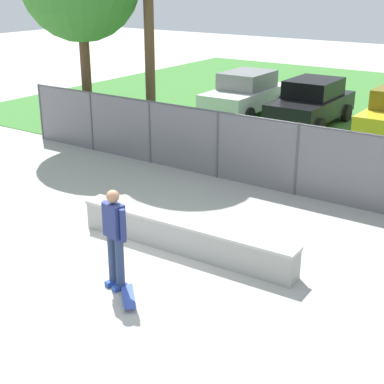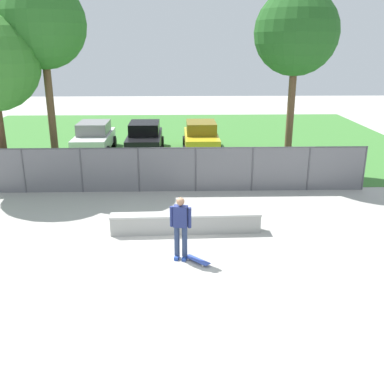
# 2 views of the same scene
# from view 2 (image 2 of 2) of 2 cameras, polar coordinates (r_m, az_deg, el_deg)

# --- Properties ---
(ground_plane) EXTENTS (80.00, 80.00, 0.00)m
(ground_plane) POSITION_cam_2_polar(r_m,az_deg,el_deg) (12.81, -3.87, -7.62)
(ground_plane) COLOR #ADAAA3
(grass_strip) EXTENTS (28.08, 20.00, 0.02)m
(grass_strip) POSITION_cam_2_polar(r_m,az_deg,el_deg) (27.74, -2.65, 6.96)
(grass_strip) COLOR #3D7A33
(grass_strip) RESTS_ON ground
(concrete_ledge) EXTENTS (4.79, 0.62, 0.64)m
(concrete_ledge) POSITION_cam_2_polar(r_m,az_deg,el_deg) (13.81, -0.82, -4.08)
(concrete_ledge) COLOR #999993
(concrete_ledge) RESTS_ON ground
(skateboarder) EXTENTS (0.59, 0.34, 1.82)m
(skateboarder) POSITION_cam_2_polar(r_m,az_deg,el_deg) (11.87, -1.50, -4.44)
(skateboarder) COLOR #2647A5
(skateboarder) RESTS_ON ground
(skateboard) EXTENTS (0.71, 0.71, 0.09)m
(skateboard) POSITION_cam_2_polar(r_m,az_deg,el_deg) (12.07, 0.72, -8.94)
(skateboard) COLOR #334CB2
(skateboard) RESTS_ON ground
(chainlink_fence) EXTENTS (16.15, 0.07, 1.83)m
(chainlink_fence) POSITION_cam_2_polar(r_m,az_deg,el_deg) (17.50, -3.28, 3.19)
(chainlink_fence) COLOR #4C4C51
(chainlink_fence) RESTS_ON ground
(tree_near_right) EXTENTS (3.56, 3.56, 8.26)m
(tree_near_right) POSITION_cam_2_polar(r_m,az_deg,el_deg) (19.69, -19.11, 20.01)
(tree_near_right) COLOR brown
(tree_near_right) RESTS_ON ground
(tree_mid) EXTENTS (3.58, 3.58, 7.97)m
(tree_mid) POSITION_cam_2_polar(r_m,az_deg,el_deg) (19.91, 13.54, 19.60)
(tree_mid) COLOR brown
(tree_mid) RESTS_ON ground
(car_white) EXTENTS (2.04, 4.21, 1.66)m
(car_white) POSITION_cam_2_polar(r_m,az_deg,el_deg) (24.78, -12.75, 7.04)
(car_white) COLOR silver
(car_white) RESTS_ON ground
(car_black) EXTENTS (2.04, 4.21, 1.66)m
(car_black) POSITION_cam_2_polar(r_m,az_deg,el_deg) (24.27, -6.25, 7.15)
(car_black) COLOR black
(car_black) RESTS_ON ground
(car_yellow) EXTENTS (2.04, 4.21, 1.66)m
(car_yellow) POSITION_cam_2_polar(r_m,az_deg,el_deg) (24.29, 1.21, 7.27)
(car_yellow) COLOR gold
(car_yellow) RESTS_ON ground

